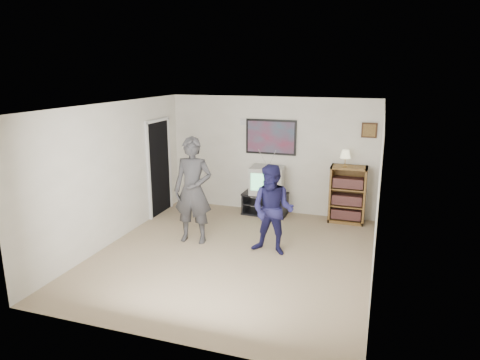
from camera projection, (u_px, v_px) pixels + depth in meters
The scene contains 13 objects.
room_shell at pixel (239, 179), 7.25m from camera, with size 4.51×5.00×2.51m.
media_stand at pixel (265, 203), 9.25m from camera, with size 0.96×0.55×0.47m.
crt_television at pixel (267, 180), 9.10m from camera, with size 0.69×0.59×0.59m, color #9D9D98, non-canonical shape.
bookshelf at pixel (347, 194), 8.69m from camera, with size 0.71×0.41×1.17m, color brown, non-canonical shape.
table_lamp at pixel (345, 158), 8.51m from camera, with size 0.21×0.21×0.33m, color #F2EDB7, non-canonical shape.
person_tall at pixel (193, 190), 7.60m from camera, with size 0.70×0.46×1.92m, color #323234.
person_short at pixel (273, 210), 7.13m from camera, with size 0.75×0.58×1.54m, color #1B1946.
controller_left at pixel (196, 173), 7.79m from camera, with size 0.04×0.13×0.04m, color white.
controller_right at pixel (278, 194), 7.28m from camera, with size 0.04×0.12×0.04m, color white.
poster at pixel (271, 137), 9.11m from camera, with size 1.10×0.03×0.75m, color black.
air_vent at pixel (246, 122), 9.20m from camera, with size 0.28×0.02×0.14m, color white.
small_picture at pixel (369, 130), 8.45m from camera, with size 0.30×0.03×0.30m, color black.
doorway at pixel (159, 168), 9.14m from camera, with size 0.03×0.85×2.00m, color black.
Camera 1 is at (2.21, -6.32, 3.04)m, focal length 32.00 mm.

